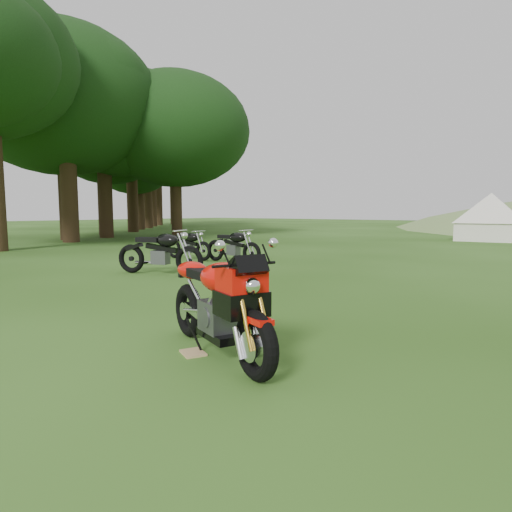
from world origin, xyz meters
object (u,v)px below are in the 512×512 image
Objects in this scene: sport_motorcycle at (217,296)px; tent_left at (490,215)px; vintage_moto_c at (233,245)px; vintage_moto_d at (188,244)px; vintage_moto_a at (159,251)px; plywood_board at (193,353)px.

tent_left is (-1.59, 19.29, 0.61)m from sport_motorcycle.
vintage_moto_d is (-1.49, -0.24, -0.03)m from vintage_moto_c.
tent_left is at bearing 76.20° from vintage_moto_c.
sport_motorcycle is at bearing -93.24° from tent_left.
sport_motorcycle is 5.42m from vintage_moto_a.
vintage_moto_c is at bearing -111.05° from tent_left.
plywood_board is (-0.20, -0.13, -0.56)m from sport_motorcycle.
vintage_moto_c is at bearing 129.97° from plywood_board.
vintage_moto_a reaches higher than vintage_moto_c.
vintage_moto_a is at bearing 145.83° from plywood_board.
vintage_moto_d is at bearing 139.18° from plywood_board.
vintage_moto_a is at bearing -108.33° from tent_left.
vintage_moto_a is 2.54m from vintage_moto_c.
sport_motorcycle is 1.14× the size of vintage_moto_d.
vintage_moto_a is (-4.60, 2.86, -0.05)m from sport_motorcycle.
vintage_moto_c is (-4.63, 5.52, 0.46)m from plywood_board.
tent_left is at bearing 69.41° from vintage_moto_d.
plywood_board is 5.35m from vintage_moto_a.
sport_motorcycle is at bearing 33.86° from plywood_board.
sport_motorcycle reaches higher than vintage_moto_d.
plywood_board is 0.13× the size of vintage_moto_a.
vintage_moto_a is 0.72× the size of tent_left.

